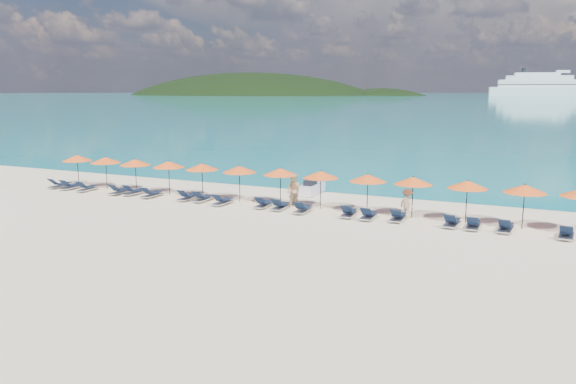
% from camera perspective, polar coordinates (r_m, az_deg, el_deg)
% --- Properties ---
extents(ground, '(1400.00, 1400.00, 0.00)m').
position_cam_1_polar(ground, '(28.77, -2.53, -3.33)').
color(ground, beige).
extents(sea, '(1600.00, 1300.00, 0.01)m').
position_cam_1_polar(sea, '(684.93, 24.21, 8.95)').
color(sea, '#1FA9B2').
rests_on(sea, ground).
extents(headland_main, '(374.00, 242.00, 126.50)m').
position_cam_1_polar(headland_main, '(647.23, -4.02, 6.43)').
color(headland_main, black).
rests_on(headland_main, ground).
extents(headland_small, '(162.00, 126.00, 85.50)m').
position_cam_1_polar(headland_small, '(608.49, 9.45, 6.34)').
color(headland_small, black).
rests_on(headland_small, ground).
extents(cruise_ship, '(116.24, 35.34, 31.96)m').
position_cam_1_polar(cruise_ship, '(601.26, 25.36, 9.58)').
color(cruise_ship, silver).
rests_on(cruise_ship, ground).
extents(jetski, '(1.04, 2.69, 0.95)m').
position_cam_1_polar(jetski, '(37.04, 2.39, 0.40)').
color(jetski, silver).
rests_on(jetski, ground).
extents(beachgoer_a, '(0.71, 0.68, 1.65)m').
position_cam_1_polar(beachgoer_a, '(33.11, 0.59, -0.04)').
color(beachgoer_a, tan).
rests_on(beachgoer_a, ground).
extents(beachgoer_b, '(1.08, 0.95, 1.93)m').
position_cam_1_polar(beachgoer_b, '(32.90, 0.56, 0.14)').
color(beachgoer_b, tan).
rests_on(beachgoer_b, ground).
extents(beachgoer_c, '(1.13, 0.99, 1.61)m').
position_cam_1_polar(beachgoer_c, '(30.63, 12.02, -1.17)').
color(beachgoer_c, tan).
rests_on(beachgoer_c, ground).
extents(umbrella_0, '(2.10, 2.10, 2.28)m').
position_cam_1_polar(umbrella_0, '(42.56, -20.63, 3.25)').
color(umbrella_0, black).
rests_on(umbrella_0, ground).
extents(umbrella_1, '(2.10, 2.10, 2.28)m').
position_cam_1_polar(umbrella_1, '(40.65, -18.04, 3.10)').
color(umbrella_1, black).
rests_on(umbrella_1, ground).
extents(umbrella_2, '(2.10, 2.10, 2.28)m').
position_cam_1_polar(umbrella_2, '(38.88, -15.26, 2.94)').
color(umbrella_2, black).
rests_on(umbrella_2, ground).
extents(umbrella_3, '(2.10, 2.10, 2.28)m').
position_cam_1_polar(umbrella_3, '(37.25, -12.04, 2.76)').
color(umbrella_3, black).
rests_on(umbrella_3, ground).
extents(umbrella_4, '(2.10, 2.10, 2.28)m').
position_cam_1_polar(umbrella_4, '(35.74, -8.74, 2.55)').
color(umbrella_4, black).
rests_on(umbrella_4, ground).
extents(umbrella_5, '(2.10, 2.10, 2.28)m').
position_cam_1_polar(umbrella_5, '(34.33, -4.96, 2.32)').
color(umbrella_5, black).
rests_on(umbrella_5, ground).
extents(umbrella_6, '(2.10, 2.10, 2.28)m').
position_cam_1_polar(umbrella_6, '(33.21, -0.78, 2.08)').
color(umbrella_6, black).
rests_on(umbrella_6, ground).
extents(umbrella_7, '(2.10, 2.10, 2.28)m').
position_cam_1_polar(umbrella_7, '(32.15, 3.34, 1.79)').
color(umbrella_7, black).
rests_on(umbrella_7, ground).
extents(umbrella_8, '(2.10, 2.10, 2.28)m').
position_cam_1_polar(umbrella_8, '(31.17, 8.11, 1.42)').
color(umbrella_8, black).
rests_on(umbrella_8, ground).
extents(umbrella_9, '(2.10, 2.10, 2.28)m').
position_cam_1_polar(umbrella_9, '(30.66, 12.60, 1.13)').
color(umbrella_9, black).
rests_on(umbrella_9, ground).
extents(umbrella_10, '(2.10, 2.10, 2.28)m').
position_cam_1_polar(umbrella_10, '(30.14, 17.78, 0.72)').
color(umbrella_10, black).
rests_on(umbrella_10, ground).
extents(umbrella_11, '(2.10, 2.10, 2.28)m').
position_cam_1_polar(umbrella_11, '(29.86, 22.93, 0.31)').
color(umbrella_11, black).
rests_on(umbrella_11, ground).
extents(lounger_0, '(0.71, 1.73, 0.66)m').
position_cam_1_polar(lounger_0, '(42.38, -22.19, 0.69)').
color(lounger_0, silver).
rests_on(lounger_0, ground).
extents(lounger_1, '(0.66, 1.71, 0.66)m').
position_cam_1_polar(lounger_1, '(41.53, -21.20, 0.57)').
color(lounger_1, silver).
rests_on(lounger_1, ground).
extents(lounger_2, '(0.77, 1.75, 0.66)m').
position_cam_1_polar(lounger_2, '(40.39, -19.76, 0.40)').
color(lounger_2, silver).
rests_on(lounger_2, ground).
extents(lounger_3, '(0.68, 1.72, 0.66)m').
position_cam_1_polar(lounger_3, '(38.54, -16.77, 0.12)').
color(lounger_3, silver).
rests_on(lounger_3, ground).
extents(lounger_4, '(0.69, 1.72, 0.66)m').
position_cam_1_polar(lounger_4, '(38.04, -15.38, 0.06)').
color(lounger_4, silver).
rests_on(lounger_4, ground).
extents(lounger_5, '(0.64, 1.71, 0.66)m').
position_cam_1_polar(lounger_5, '(36.89, -13.70, -0.18)').
color(lounger_5, silver).
rests_on(lounger_5, ground).
extents(lounger_6, '(0.68, 1.72, 0.66)m').
position_cam_1_polar(lounger_6, '(35.49, -10.17, -0.46)').
color(lounger_6, silver).
rests_on(lounger_6, ground).
extents(lounger_7, '(0.63, 1.71, 0.66)m').
position_cam_1_polar(lounger_7, '(34.93, -8.66, -0.59)').
color(lounger_7, silver).
rests_on(lounger_7, ground).
extents(lounger_8, '(0.68, 1.72, 0.66)m').
position_cam_1_polar(lounger_8, '(33.76, -6.69, -0.92)').
color(lounger_8, silver).
rests_on(lounger_8, ground).
extents(lounger_9, '(0.72, 1.73, 0.66)m').
position_cam_1_polar(lounger_9, '(32.82, -2.49, -1.19)').
color(lounger_9, silver).
rests_on(lounger_9, ground).
extents(lounger_10, '(0.70, 1.73, 0.66)m').
position_cam_1_polar(lounger_10, '(32.21, -0.80, -1.40)').
color(lounger_10, silver).
rests_on(lounger_10, ground).
extents(lounger_11, '(0.69, 1.72, 0.66)m').
position_cam_1_polar(lounger_11, '(31.39, 1.49, -1.72)').
color(lounger_11, silver).
rests_on(lounger_11, ground).
extents(lounger_12, '(0.78, 1.75, 0.66)m').
position_cam_1_polar(lounger_12, '(30.60, 6.20, -2.09)').
color(lounger_12, silver).
rests_on(lounger_12, ground).
extents(lounger_13, '(0.68, 1.72, 0.66)m').
position_cam_1_polar(lounger_13, '(30.17, 8.18, -2.32)').
color(lounger_13, silver).
rests_on(lounger_13, ground).
extents(lounger_14, '(0.67, 1.72, 0.66)m').
position_cam_1_polar(lounger_14, '(30.02, 11.11, -2.47)').
color(lounger_14, silver).
rests_on(lounger_14, ground).
extents(lounger_15, '(0.72, 1.73, 0.66)m').
position_cam_1_polar(lounger_15, '(29.46, 16.31, -2.95)').
color(lounger_15, silver).
rests_on(lounger_15, ground).
extents(lounger_16, '(0.67, 1.72, 0.66)m').
position_cam_1_polar(lounger_16, '(29.29, 18.29, -3.13)').
color(lounger_16, silver).
rests_on(lounger_16, ground).
extents(lounger_17, '(0.70, 1.73, 0.66)m').
position_cam_1_polar(lounger_17, '(29.23, 21.23, -3.35)').
color(lounger_17, silver).
rests_on(lounger_17, ground).
extents(lounger_18, '(0.74, 1.74, 0.66)m').
position_cam_1_polar(lounger_18, '(29.09, 26.42, -3.80)').
color(lounger_18, silver).
rests_on(lounger_18, ground).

